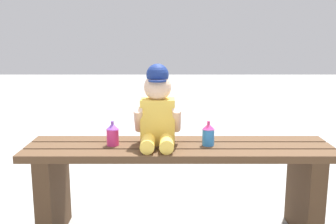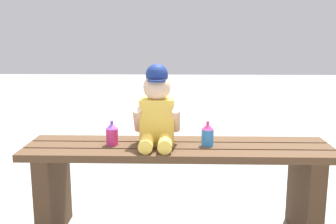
{
  "view_description": "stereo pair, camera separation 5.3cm",
  "coord_description": "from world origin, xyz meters",
  "px_view_note": "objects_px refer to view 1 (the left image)",
  "views": [
    {
      "loc": [
        -0.06,
        -1.92,
        1.04
      ],
      "look_at": [
        -0.05,
        -0.05,
        0.66
      ],
      "focal_mm": 42.63,
      "sensor_mm": 36.0,
      "label": 1
    },
    {
      "loc": [
        -0.0,
        -1.92,
        1.04
      ],
      "look_at": [
        -0.05,
        -0.05,
        0.66
      ],
      "focal_mm": 42.63,
      "sensor_mm": 36.0,
      "label": 2
    }
  ],
  "objects_px": {
    "park_bench": "(179,175)",
    "sippy_cup_left": "(112,134)",
    "sippy_cup_right": "(208,134)",
    "child_figure": "(157,110)"
  },
  "relations": [
    {
      "from": "park_bench",
      "to": "child_figure",
      "type": "height_order",
      "value": "child_figure"
    },
    {
      "from": "child_figure",
      "to": "sippy_cup_right",
      "type": "distance_m",
      "value": 0.28
    },
    {
      "from": "sippy_cup_left",
      "to": "park_bench",
      "type": "bearing_deg",
      "value": 0.79
    },
    {
      "from": "child_figure",
      "to": "sippy_cup_left",
      "type": "xyz_separation_m",
      "value": [
        -0.22,
        -0.02,
        -0.12
      ]
    },
    {
      "from": "child_figure",
      "to": "sippy_cup_right",
      "type": "bearing_deg",
      "value": -5.3
    },
    {
      "from": "child_figure",
      "to": "sippy_cup_left",
      "type": "distance_m",
      "value": 0.25
    },
    {
      "from": "sippy_cup_right",
      "to": "park_bench",
      "type": "bearing_deg",
      "value": 178.2
    },
    {
      "from": "park_bench",
      "to": "sippy_cup_right",
      "type": "relative_size",
      "value": 12.34
    },
    {
      "from": "park_bench",
      "to": "sippy_cup_right",
      "type": "xyz_separation_m",
      "value": [
        0.15,
        -0.0,
        0.22
      ]
    },
    {
      "from": "park_bench",
      "to": "sippy_cup_left",
      "type": "distance_m",
      "value": 0.4
    }
  ]
}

